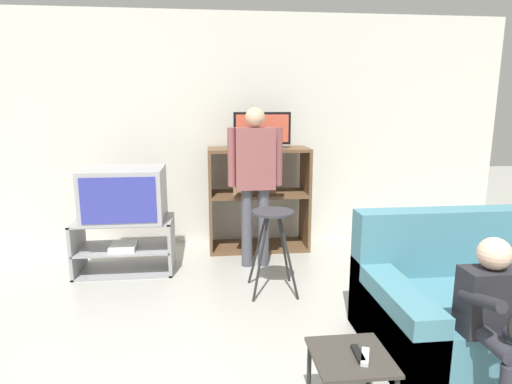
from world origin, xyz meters
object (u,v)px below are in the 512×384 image
at_px(television_main, 125,194).
at_px(remote_control_white, 365,357).
at_px(remote_control_black, 358,354).
at_px(person_seated_child, 499,314).
at_px(media_shelf, 258,198).
at_px(folding_stool, 273,227).
at_px(tv_stand, 125,246).
at_px(snack_table, 350,365).
at_px(television_flat, 262,131).
at_px(couch, 473,308).
at_px(person_standing_adult, 255,172).

height_order(television_main, remote_control_white, television_main).
relative_size(remote_control_black, remote_control_white, 1.00).
bearing_deg(remote_control_black, person_seated_child, 5.42).
relative_size(media_shelf, folding_stool, 1.57).
relative_size(tv_stand, snack_table, 2.42).
xyz_separation_m(television_flat, remote_control_black, (0.13, -2.76, -0.93)).
bearing_deg(snack_table, couch, 29.77).
height_order(television_main, remote_control_black, television_main).
distance_m(couch, person_seated_child, 0.69).
bearing_deg(media_shelf, couch, -61.58).
bearing_deg(person_standing_adult, person_seated_child, -65.55).
bearing_deg(couch, person_seated_child, -114.70).
xyz_separation_m(media_shelf, television_flat, (0.04, -0.03, 0.74)).
relative_size(snack_table, person_seated_child, 0.41).
bearing_deg(snack_table, person_standing_adult, 95.87).
bearing_deg(couch, remote_control_black, -149.01).
distance_m(media_shelf, person_seated_child, 2.91).
height_order(couch, person_standing_adult, person_standing_adult).
xyz_separation_m(folding_stool, snack_table, (0.15, -1.61, -0.26)).
height_order(television_main, folding_stool, television_main).
relative_size(television_main, remote_control_white, 5.11).
relative_size(couch, person_seated_child, 1.52).
distance_m(folding_stool, person_standing_adult, 0.73).
bearing_deg(folding_stool, person_seated_child, -59.79).
relative_size(television_flat, snack_table, 1.61).
distance_m(television_main, person_seated_child, 3.17).
bearing_deg(television_main, folding_stool, -25.10).
xyz_separation_m(tv_stand, couch, (2.55, -1.63, 0.02)).
relative_size(television_main, remote_control_black, 5.11).
xyz_separation_m(media_shelf, remote_control_black, (0.17, -2.79, -0.19)).
xyz_separation_m(media_shelf, person_seated_child, (0.91, -2.76, -0.03)).
bearing_deg(tv_stand, television_main, 4.13).
height_order(television_main, person_standing_adult, person_standing_adult).
height_order(media_shelf, person_seated_child, media_shelf).
distance_m(tv_stand, folding_stool, 1.53).
xyz_separation_m(remote_control_black, person_standing_adult, (-0.26, 2.25, 0.56)).
bearing_deg(television_main, media_shelf, 22.12).
bearing_deg(person_seated_child, media_shelf, 108.34).
xyz_separation_m(television_main, remote_control_black, (1.51, -2.24, -0.38)).
bearing_deg(couch, remote_control_white, -147.20).
xyz_separation_m(person_standing_adult, person_seated_child, (1.01, -2.22, -0.41)).
xyz_separation_m(tv_stand, television_flat, (1.41, 0.52, 1.06)).
distance_m(snack_table, remote_control_black, 0.07).
relative_size(couch, person_standing_adult, 0.89).
relative_size(television_main, couch, 0.52).
distance_m(television_main, media_shelf, 1.46).
height_order(remote_control_black, person_seated_child, person_seated_child).
bearing_deg(person_seated_child, snack_table, -178.56).
bearing_deg(remote_control_black, remote_control_white, -45.17).
bearing_deg(person_seated_child, television_flat, 107.79).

